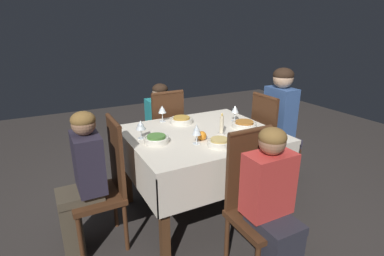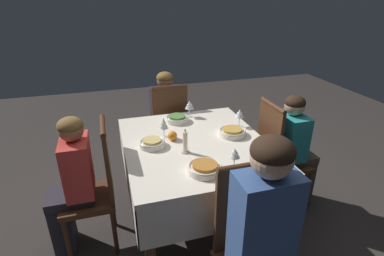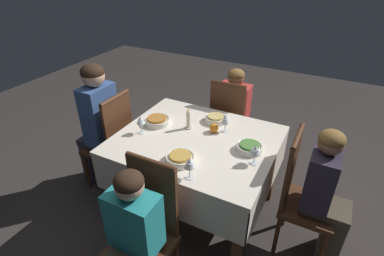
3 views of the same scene
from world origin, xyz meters
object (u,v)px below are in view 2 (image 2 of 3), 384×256
object	(u,v)px
person_child_red	(71,183)
wine_glass_west	(235,154)
person_adult_denim	(267,242)
person_child_teal	(294,147)
wine_glass_north	(164,124)
person_child_dark	(165,116)
wine_glass_south	(240,114)
orange_fruit	(172,136)
chair_north	(97,185)
bowl_west	(205,168)
bowl_north	(152,143)
dining_table	(195,154)
chair_west	(250,246)
chair_east	(169,127)
bowl_east	(177,119)
candle_centerpiece	(185,143)
chair_south	(277,154)
wine_glass_east	(189,105)
bowl_south	(232,132)

from	to	relation	value
person_child_red	wine_glass_west	bearing A→B (deg)	67.45
person_child_red	person_adult_denim	bearing A→B (deg)	44.70
person_child_teal	wine_glass_north	size ratio (longest dim) A/B	6.56
person_child_dark	wine_glass_south	world-z (taller)	person_child_dark
wine_glass_south	orange_fruit	distance (m)	0.59
chair_north	person_adult_denim	distance (m)	1.25
person_child_red	wine_glass_west	size ratio (longest dim) A/B	7.07
bowl_west	bowl_north	size ratio (longest dim) A/B	1.19
dining_table	person_child_dark	bearing A→B (deg)	1.63
person_child_dark	wine_glass_west	xyz separation A→B (m)	(-1.40, -0.15, 0.28)
bowl_west	wine_glass_north	xyz separation A→B (m)	(0.55, 0.14, 0.08)
chair_west	chair_east	xyz separation A→B (m)	(1.63, 0.09, 0.00)
chair_west	wine_glass_west	distance (m)	0.53
dining_table	orange_fruit	world-z (taller)	orange_fruit
chair_west	person_child_red	xyz separation A→B (m)	(0.81, 0.95, 0.05)
wine_glass_south	bowl_east	world-z (taller)	wine_glass_south
chair_west	candle_centerpiece	xyz separation A→B (m)	(0.69, 0.17, 0.30)
person_child_dark	orange_fruit	world-z (taller)	person_child_dark
wine_glass_west	person_child_teal	bearing A→B (deg)	-59.76
chair_west	person_child_dark	distance (m)	1.79
chair_south	person_child_teal	bearing A→B (deg)	-90.00
person_child_dark	bowl_east	size ratio (longest dim) A/B	5.50
person_child_teal	orange_fruit	size ratio (longest dim) A/B	14.45
person_child_teal	orange_fruit	xyz separation A→B (m)	(0.06, 1.05, 0.23)
chair_west	chair_north	world-z (taller)	same
person_child_teal	bowl_east	bearing A→B (deg)	67.42
person_child_dark	bowl_north	bearing A→B (deg)	73.26
bowl_west	wine_glass_south	xyz separation A→B (m)	(0.57, -0.49, 0.08)
chair_east	wine_glass_south	size ratio (longest dim) A/B	6.56
bowl_west	wine_glass_west	xyz separation A→B (m)	(-0.03, -0.18, 0.08)
chair_south	person_child_dark	size ratio (longest dim) A/B	0.93
wine_glass_north	person_adult_denim	bearing A→B (deg)	-166.87
bowl_north	wine_glass_east	bearing A→B (deg)	-41.55
chair_north	wine_glass_west	world-z (taller)	chair_north
bowl_west	orange_fruit	bearing A→B (deg)	11.19
person_adult_denim	wine_glass_west	distance (m)	0.57
chair_east	bowl_north	distance (m)	0.88
chair_west	person_child_dark	world-z (taller)	person_child_dark
person_child_teal	bowl_south	xyz separation A→B (m)	(0.01, 0.58, 0.22)
bowl_east	candle_centerpiece	world-z (taller)	candle_centerpiece
person_child_dark	bowl_north	xyz separation A→B (m)	(-0.95, 0.29, 0.20)
wine_glass_south	bowl_west	bearing A→B (deg)	139.32
person_child_red	bowl_west	world-z (taller)	person_child_red
dining_table	person_child_teal	world-z (taller)	person_child_teal
person_child_teal	candle_centerpiece	distance (m)	1.05
bowl_east	wine_glass_west	bearing A→B (deg)	-169.35
chair_north	wine_glass_east	world-z (taller)	chair_north
orange_fruit	person_child_dark	bearing A→B (deg)	-7.99
chair_north	orange_fruit	distance (m)	0.64
chair_south	candle_centerpiece	size ratio (longest dim) A/B	5.49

